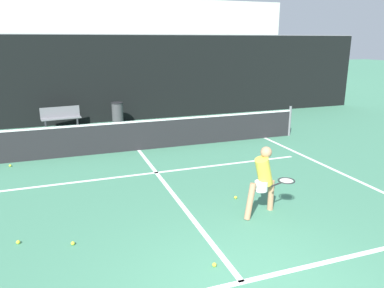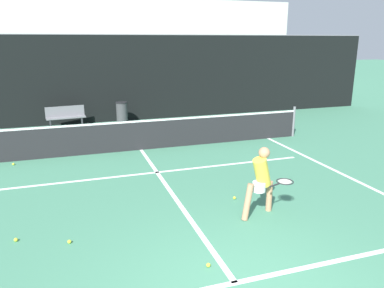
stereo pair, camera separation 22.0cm
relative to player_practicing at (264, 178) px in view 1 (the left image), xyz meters
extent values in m
cube|color=white|center=(-1.39, -1.84, -0.75)|extent=(11.00, 0.10, 0.01)
cube|color=white|center=(-1.39, 3.01, -0.75)|extent=(8.25, 0.10, 0.01)
cube|color=white|center=(-1.39, 1.68, -0.75)|extent=(0.10, 7.05, 0.01)
cube|color=white|center=(3.12, 1.68, -0.75)|extent=(0.10, 8.05, 0.01)
cylinder|color=slate|center=(4.11, 5.20, -0.22)|extent=(0.09, 0.09, 1.07)
cube|color=#232326|center=(-1.39, 5.20, -0.28)|extent=(11.00, 0.02, 0.95)
cube|color=white|center=(-1.39, 5.20, 0.16)|extent=(11.00, 0.03, 0.06)
cube|color=black|center=(-1.39, 9.80, 1.00)|extent=(24.00, 0.06, 3.52)
cylinder|color=slate|center=(-1.39, 9.80, 2.78)|extent=(24.00, 0.04, 0.04)
cylinder|color=tan|center=(0.25, 0.10, -0.44)|extent=(0.12, 0.12, 0.62)
cylinder|color=tan|center=(-0.34, -0.11, -0.40)|extent=(0.28, 0.20, 0.72)
cylinder|color=white|center=(-0.06, -0.01, -0.16)|extent=(0.26, 0.26, 0.19)
cylinder|color=yellow|center=(0.00, 0.01, 0.13)|extent=(0.43, 0.33, 0.65)
sphere|color=tan|center=(0.04, 0.02, 0.51)|extent=(0.22, 0.22, 0.22)
cylinder|color=#262628|center=(0.20, -0.15, -0.11)|extent=(0.29, 0.13, 0.03)
torus|color=#262628|center=(0.50, -0.04, -0.11)|extent=(0.44, 0.44, 0.02)
cylinder|color=beige|center=(0.50, -0.04, -0.11)|extent=(0.33, 0.33, 0.01)
sphere|color=#D1E033|center=(-5.02, 4.83, -0.72)|extent=(0.07, 0.07, 0.07)
sphere|color=#D1E033|center=(-1.61, -1.36, -0.72)|extent=(0.07, 0.07, 0.07)
sphere|color=#D1E033|center=(-4.48, 0.38, -0.72)|extent=(0.07, 0.07, 0.07)
sphere|color=#D1E033|center=(-3.61, 0.02, -0.72)|extent=(0.07, 0.07, 0.07)
sphere|color=#D1E033|center=(-0.18, 0.81, -0.72)|extent=(0.07, 0.07, 0.07)
cube|color=slate|center=(-3.57, 8.97, -0.32)|extent=(1.49, 0.53, 0.04)
cube|color=slate|center=(-3.59, 9.15, -0.11)|extent=(1.45, 0.21, 0.42)
cube|color=#333338|center=(-4.15, 8.90, -0.54)|extent=(0.06, 0.32, 0.44)
cube|color=#333338|center=(-2.99, 9.04, -0.54)|extent=(0.06, 0.32, 0.44)
cylinder|color=#3F3F42|center=(-1.42, 9.03, -0.31)|extent=(0.44, 0.44, 0.88)
cylinder|color=black|center=(-1.42, 9.03, 0.15)|extent=(0.47, 0.47, 0.04)
cube|color=maroon|center=(1.64, 14.25, -0.36)|extent=(1.73, 4.33, 0.80)
cube|color=#1E2328|center=(1.64, 14.04, 0.31)|extent=(1.45, 2.60, 0.53)
cylinder|color=black|center=(2.42, 15.64, -0.46)|extent=(0.18, 0.60, 0.60)
cylinder|color=black|center=(2.42, 12.87, -0.46)|extent=(0.18, 0.60, 0.60)
cylinder|color=brown|center=(4.16, 15.49, 0.62)|extent=(0.28, 0.28, 2.75)
ellipsoid|color=#28562D|center=(4.16, 15.49, 2.35)|extent=(3.03, 3.03, 0.90)
cube|color=beige|center=(-1.39, 27.25, 2.58)|extent=(36.00, 2.40, 6.67)
camera|label=1|loc=(-3.62, -5.94, 2.59)|focal=35.00mm
camera|label=2|loc=(-3.42, -6.01, 2.59)|focal=35.00mm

